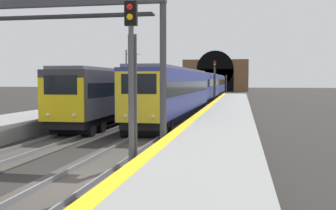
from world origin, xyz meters
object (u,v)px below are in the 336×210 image
object	(u,v)px
railway_signal_near	(131,79)
railway_signal_mid	(215,80)
train_main_approaching	(202,87)
overhead_signal_gantry	(70,37)
railway_signal_far	(226,83)
catenary_mast_near	(127,76)
train_adjacent_platform	(163,88)

from	to	relation	value
railway_signal_near	railway_signal_mid	bearing A→B (deg)	-180.00
train_main_approaching	overhead_signal_gantry	xyz separation A→B (m)	(-35.78, 2.24, 2.81)
railway_signal_near	overhead_signal_gantry	xyz separation A→B (m)	(4.38, 4.00, 1.86)
railway_signal_mid	railway_signal_far	world-z (taller)	railway_signal_mid
train_main_approaching	catenary_mast_near	xyz separation A→B (m)	(1.55, 10.74, 1.46)
railway_signal_mid	overhead_signal_gantry	xyz separation A→B (m)	(-34.02, 4.00, 1.86)
train_adjacent_platform	railway_signal_near	xyz separation A→B (m)	(-36.18, -6.24, 1.01)
railway_signal_near	overhead_signal_gantry	bearing A→B (deg)	-137.58
railway_signal_near	railway_signal_mid	distance (m)	38.40
railway_signal_mid	train_adjacent_platform	bearing A→B (deg)	-70.42
train_adjacent_platform	railway_signal_far	bearing A→B (deg)	170.36
railway_signal_near	railway_signal_mid	xyz separation A→B (m)	(38.40, -0.00, -0.00)
train_adjacent_platform	train_main_approaching	bearing A→B (deg)	130.82
train_main_approaching	railway_signal_mid	size ratio (longest dim) A/B	11.06
railway_signal_mid	catenary_mast_near	xyz separation A→B (m)	(3.31, 12.50, 0.51)
overhead_signal_gantry	railway_signal_near	bearing A→B (deg)	-137.58
train_adjacent_platform	railway_signal_mid	size ratio (longest dim) A/B	9.94
catenary_mast_near	railway_signal_far	bearing A→B (deg)	-19.88
train_adjacent_platform	railway_signal_mid	bearing A→B (deg)	108.79
train_main_approaching	train_adjacent_platform	bearing A→B (deg)	-47.10
train_main_approaching	train_adjacent_platform	distance (m)	6.00
train_adjacent_platform	railway_signal_far	world-z (taller)	railway_signal_far
railway_signal_far	train_adjacent_platform	bearing A→B (deg)	-8.85
catenary_mast_near	railway_signal_near	bearing A→B (deg)	-163.32
overhead_signal_gantry	catenary_mast_near	distance (m)	38.31
railway_signal_near	railway_signal_far	distance (m)	76.28
railway_signal_far	overhead_signal_gantry	world-z (taller)	overhead_signal_gantry
train_main_approaching	catenary_mast_near	world-z (taller)	catenary_mast_near
train_adjacent_platform	railway_signal_near	bearing A→B (deg)	9.01
overhead_signal_gantry	railway_signal_mid	bearing A→B (deg)	-6.71
train_adjacent_platform	catenary_mast_near	distance (m)	8.49
overhead_signal_gantry	catenary_mast_near	bearing A→B (deg)	12.82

